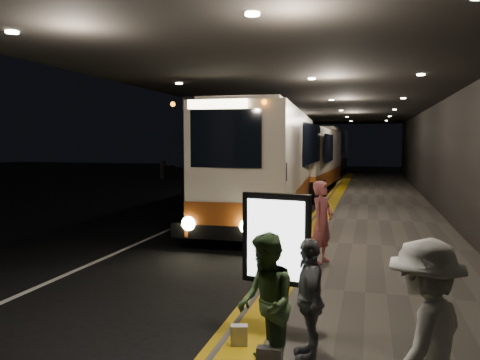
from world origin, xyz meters
The scene contains 18 objects.
ground centered at (0.00, 0.00, 0.00)m, with size 90.00×90.00×0.00m, color black.
lane_line_white centered at (-1.80, 5.00, 0.01)m, with size 0.12×50.00×0.01m, color silver.
kerb_stripe_yellow centered at (2.35, 5.00, 0.01)m, with size 0.18×50.00×0.01m, color gold.
sidewalk centered at (4.75, 5.00, 0.07)m, with size 4.50×50.00×0.15m, color #514C44.
tactile_strip centered at (2.85, 5.00, 0.16)m, with size 0.50×50.00×0.01m, color gold.
terminal_wall centered at (7.00, 5.00, 3.00)m, with size 0.10×50.00×6.00m, color black.
support_columns centered at (-1.50, 4.00, 2.20)m, with size 0.80×24.80×4.40m.
canopy centered at (2.50, 5.00, 4.60)m, with size 9.00×50.00×0.40m, color black.
coach_main centered at (0.77, 5.52, 1.87)m, with size 3.39×12.59×3.89m.
coach_second centered at (1.07, 15.89, 1.70)m, with size 2.81×11.35×3.54m.
coach_third centered at (0.84, 29.77, 1.89)m, with size 2.85×12.56×3.93m.
passenger_boarding centered at (3.42, -1.26, 1.06)m, with size 0.67×0.44×1.83m, color #BE585C.
passenger_waiting_green centered at (3.29, -6.48, 0.97)m, with size 0.80×0.49×1.64m, color #436638.
passenger_waiting_white centered at (4.92, -7.30, 1.06)m, with size 1.18×0.55×1.83m, color silver.
passenger_waiting_grey centered at (3.73, -6.00, 0.91)m, with size 0.89×0.45×1.51m, color #56575B.
bag_plain centered at (2.80, -5.88, 0.29)m, with size 0.22×0.13×0.28m, color beige.
info_sign centered at (3.22, -5.57, 1.50)m, with size 0.95×0.26×2.00m.
stanchion_post centered at (2.80, -1.04, 0.69)m, with size 0.05×0.05×1.09m, color black.
Camera 1 is at (4.41, -11.63, 2.83)m, focal length 35.00 mm.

